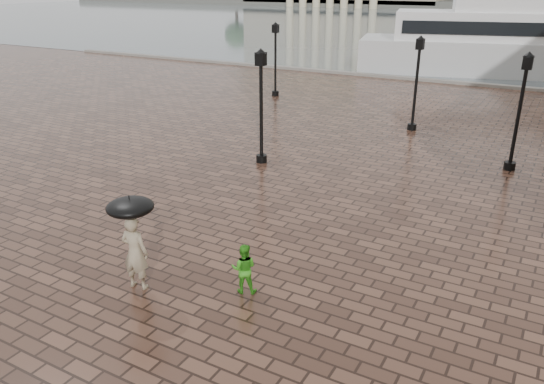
{
  "coord_description": "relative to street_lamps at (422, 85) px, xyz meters",
  "views": [
    {
      "loc": [
        4.5,
        -7.82,
        6.98
      ],
      "look_at": [
        -2.29,
        4.27,
        1.4
      ],
      "focal_mm": 35.0,
      "sensor_mm": 36.0,
      "label": 1
    }
  ],
  "objects": [
    {
      "name": "street_lamps",
      "position": [
        0.0,
        0.0,
        0.0
      ],
      "size": [
        21.44,
        14.44,
        4.4
      ],
      "color": "black",
      "rests_on": "ground"
    },
    {
      "name": "adult_pedestrian",
      "position": [
        -2.2,
        -17.3,
        -1.39
      ],
      "size": [
        0.75,
        0.55,
        1.88
      ],
      "primitive_type": "imported",
      "rotation": [
        0.0,
        0.0,
        3.3
      ],
      "color": "gray",
      "rests_on": "ground"
    },
    {
      "name": "umbrella",
      "position": [
        -2.2,
        -17.3,
        -0.2
      ],
      "size": [
        1.1,
        1.1,
        1.19
      ],
      "color": "black",
      "rests_on": "ground"
    },
    {
      "name": "child_pedestrian",
      "position": [
        0.16,
        -16.21,
        -1.7
      ],
      "size": [
        0.75,
        0.68,
        1.25
      ],
      "primitive_type": "imported",
      "rotation": [
        0.0,
        0.0,
        3.57
      ],
      "color": "#34961B",
      "rests_on": "ground"
    },
    {
      "name": "ground",
      "position": [
        1.6,
        -17.6,
        -2.33
      ],
      "size": [
        300.0,
        300.0,
        0.0
      ],
      "primitive_type": "plane",
      "color": "#362118",
      "rests_on": "ground"
    },
    {
      "name": "ferry_near",
      "position": [
        3.25,
        21.37,
        0.29
      ],
      "size": [
        27.32,
        12.62,
        8.71
      ],
      "rotation": [
        0.0,
        0.0,
        0.24
      ],
      "color": "beige",
      "rests_on": "ground"
    },
    {
      "name": "quay_edge",
      "position": [
        1.6,
        14.4,
        -2.33
      ],
      "size": [
        80.0,
        0.6,
        0.3
      ],
      "primitive_type": "cube",
      "color": "slate",
      "rests_on": "ground"
    }
  ]
}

